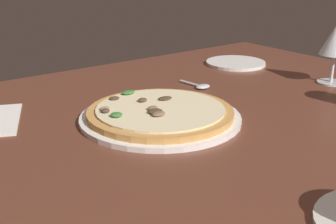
{
  "coord_description": "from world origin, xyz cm",
  "views": [
    {
      "loc": [
        47.55,
        60.62,
        35.7
      ],
      "look_at": [
        -0.95,
        -3.77,
        7.0
      ],
      "focal_mm": 48.59,
      "sensor_mm": 36.0,
      "label": 1
    }
  ],
  "objects_px": {
    "wine_glass_far": "(336,41)",
    "spoon": "(200,86)",
    "side_plate": "(236,63)",
    "pizza_main": "(160,114)"
  },
  "relations": [
    {
      "from": "pizza_main",
      "to": "spoon",
      "type": "bearing_deg",
      "value": -149.51
    },
    {
      "from": "wine_glass_far",
      "to": "spoon",
      "type": "relative_size",
      "value": 1.64
    },
    {
      "from": "pizza_main",
      "to": "spoon",
      "type": "relative_size",
      "value": 3.42
    },
    {
      "from": "wine_glass_far",
      "to": "side_plate",
      "type": "height_order",
      "value": "wine_glass_far"
    },
    {
      "from": "pizza_main",
      "to": "side_plate",
      "type": "xyz_separation_m",
      "value": [
        -0.45,
        -0.24,
        -0.01
      ]
    },
    {
      "from": "wine_glass_far",
      "to": "side_plate",
      "type": "relative_size",
      "value": 0.88
    },
    {
      "from": "spoon",
      "to": "side_plate",
      "type": "bearing_deg",
      "value": -153.77
    },
    {
      "from": "pizza_main",
      "to": "wine_glass_far",
      "type": "bearing_deg",
      "value": 174.93
    },
    {
      "from": "wine_glass_far",
      "to": "side_plate",
      "type": "bearing_deg",
      "value": -80.18
    },
    {
      "from": "pizza_main",
      "to": "side_plate",
      "type": "distance_m",
      "value": 0.51
    }
  ]
}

